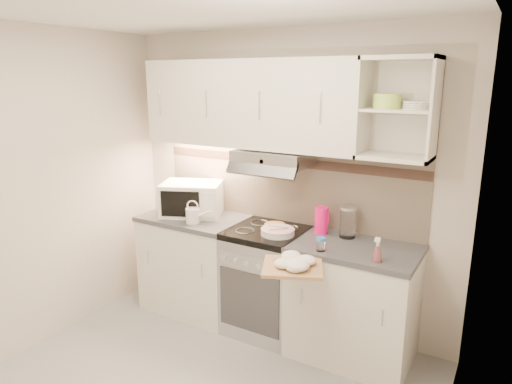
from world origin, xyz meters
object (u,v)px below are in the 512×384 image
at_px(cutting_board, 293,267).
at_px(pink_pitcher, 321,220).
at_px(watering_can, 194,215).
at_px(spray_bottle, 377,252).
at_px(glass_jar, 348,222).
at_px(plate_stack, 278,232).
at_px(microwave, 192,199).
at_px(electric_range, 267,280).

bearing_deg(cutting_board, pink_pitcher, 71.97).
distance_m(watering_can, cutting_board, 1.17).
bearing_deg(spray_bottle, cutting_board, -153.12).
relative_size(pink_pitcher, spray_bottle, 1.15).
height_order(pink_pitcher, glass_jar, glass_jar).
height_order(plate_stack, spray_bottle, spray_bottle).
distance_m(microwave, watering_can, 0.27).
height_order(pink_pitcher, spray_bottle, pink_pitcher).
distance_m(plate_stack, pink_pitcher, 0.36).
distance_m(microwave, plate_stack, 0.94).
relative_size(electric_range, plate_stack, 3.36).
xyz_separation_m(pink_pitcher, spray_bottle, (0.55, -0.36, -0.03)).
distance_m(microwave, glass_jar, 1.43).
bearing_deg(microwave, pink_pitcher, -18.55).
height_order(microwave, spray_bottle, microwave).
xyz_separation_m(plate_stack, glass_jar, (0.49, 0.22, 0.10)).
distance_m(spray_bottle, cutting_board, 0.58).
distance_m(pink_pitcher, cutting_board, 0.68).
distance_m(electric_range, spray_bottle, 1.12).
xyz_separation_m(watering_can, plate_stack, (0.76, 0.10, -0.05)).
distance_m(electric_range, plate_stack, 0.50).
height_order(microwave, glass_jar, microwave).
bearing_deg(electric_range, spray_bottle, -12.30).
bearing_deg(microwave, cutting_board, -47.21).
relative_size(watering_can, glass_jar, 0.94).
bearing_deg(cutting_board, watering_can, 137.96).
bearing_deg(pink_pitcher, cutting_board, -94.42).
distance_m(microwave, pink_pitcher, 1.22).
xyz_separation_m(electric_range, glass_jar, (0.63, 0.16, 0.57)).
height_order(watering_can, cutting_board, watering_can).
distance_m(watering_can, spray_bottle, 1.59).
distance_m(watering_can, glass_jar, 1.29).
relative_size(glass_jar, cutting_board, 0.63).
distance_m(plate_stack, spray_bottle, 0.85).
xyz_separation_m(electric_range, cutting_board, (0.48, -0.52, 0.42)).
relative_size(pink_pitcher, cutting_board, 0.54).
relative_size(glass_jar, spray_bottle, 1.34).
distance_m(glass_jar, spray_bottle, 0.50).
xyz_separation_m(pink_pitcher, glass_jar, (0.21, 0.01, 0.02)).
relative_size(microwave, plate_stack, 2.35).
xyz_separation_m(watering_can, pink_pitcher, (1.04, 0.31, 0.03)).
bearing_deg(glass_jar, plate_stack, -155.72).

